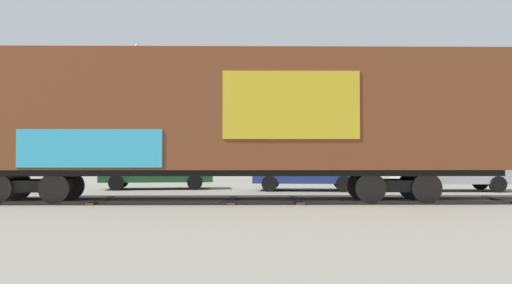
% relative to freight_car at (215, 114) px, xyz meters
% --- Properties ---
extents(ground_plane, '(260.00, 260.00, 0.00)m').
position_rel_freight_car_xyz_m(ground_plane, '(1.40, 0.00, -2.74)').
color(ground_plane, slate).
extents(track, '(59.94, 6.32, 0.08)m').
position_rel_freight_car_xyz_m(track, '(0.98, 0.08, -2.70)').
color(track, '#4C4742').
rests_on(track, ground_plane).
extents(freight_car, '(18.14, 4.29, 4.85)m').
position_rel_freight_car_xyz_m(freight_car, '(0.00, 0.00, 0.00)').
color(freight_car, brown).
rests_on(freight_car, ground_plane).
extents(flagpole, '(1.14, 0.77, 7.60)m').
position_rel_freight_car_xyz_m(flagpole, '(-5.87, 12.09, 2.03)').
color(flagpole, silver).
rests_on(flagpole, ground_plane).
extents(hillside, '(125.78, 32.42, 13.25)m').
position_rel_freight_car_xyz_m(hillside, '(1.51, 66.15, 1.51)').
color(hillside, gray).
rests_on(hillside, ground_plane).
extents(parked_car_green, '(4.98, 2.59, 1.60)m').
position_rel_freight_car_xyz_m(parked_car_green, '(-3.42, 6.06, -1.92)').
color(parked_car_green, '#1E5933').
rests_on(parked_car_green, ground_plane).
extents(parked_car_blue, '(4.38, 2.08, 1.63)m').
position_rel_freight_car_xyz_m(parked_car_blue, '(2.98, 5.57, -1.90)').
color(parked_car_blue, navy).
rests_on(parked_car_blue, ground_plane).
extents(parked_car_silver, '(4.64, 2.08, 1.75)m').
position_rel_freight_car_xyz_m(parked_car_silver, '(8.84, 5.58, -1.87)').
color(parked_car_silver, '#B7BABF').
rests_on(parked_car_silver, ground_plane).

